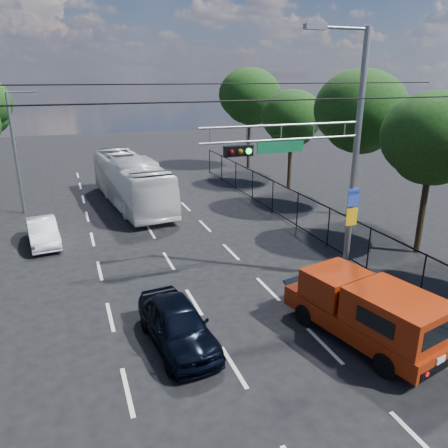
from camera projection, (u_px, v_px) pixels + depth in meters
name	position (u px, v px, depth m)	size (l,w,h in m)	color
lane_markings	(159.00, 245.00, 21.33)	(6.12, 38.00, 0.01)	beige
signal_mast	(329.00, 151.00, 16.03)	(6.43, 0.39, 9.50)	slate
streetlight_left	(18.00, 148.00, 25.10)	(2.09, 0.22, 7.08)	slate
utility_wires	(182.00, 96.00, 14.41)	(22.00, 5.04, 0.74)	black
fence_right	(315.00, 220.00, 21.86)	(0.06, 34.03, 2.00)	black
tree_right_b	(432.00, 144.00, 18.94)	(4.50, 4.50, 7.31)	black
tree_right_c	(360.00, 116.00, 24.25)	(5.10, 5.10, 8.29)	black
tree_right_d	(292.00, 121.00, 30.62)	(4.32, 4.32, 7.02)	black
tree_right_e	(250.00, 99.00, 37.44)	(5.28, 5.28, 8.58)	black
red_pickup	(366.00, 310.00, 13.37)	(3.05, 5.65, 2.00)	black
navy_hatchback	(177.00, 324.00, 13.28)	(1.65, 4.11, 1.40)	black
white_bus	(131.00, 181.00, 27.64)	(2.57, 10.99, 3.06)	silver
white_van	(43.00, 232.00, 21.33)	(1.31, 3.77, 1.24)	white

